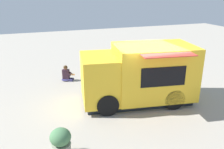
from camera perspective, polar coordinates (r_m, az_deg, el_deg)
ground_plane at (r=10.39m, az=7.93°, el=-6.61°), size 40.00×40.00×0.00m
food_truck at (r=9.99m, az=6.64°, el=-0.21°), size 4.93×3.31×2.46m
person_customer at (r=12.77m, az=-10.96°, el=-0.01°), size 0.78×0.64×0.85m
planter_flowering_near at (r=14.21m, az=16.38°, el=1.54°), size 0.40×0.40×0.64m
planter_flowering_far at (r=7.23m, az=-12.33°, el=-15.67°), size 0.62×0.62×0.88m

